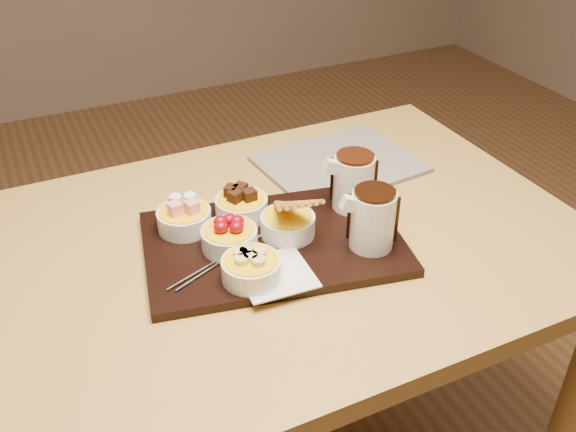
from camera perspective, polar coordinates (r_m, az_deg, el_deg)
name	(u,v)px	position (r m, az deg, el deg)	size (l,w,h in m)	color
dining_table	(266,282)	(1.25, -2.01, -5.85)	(1.20, 0.80, 0.75)	#BD9646
serving_board	(273,243)	(1.17, -1.33, -2.44)	(0.46, 0.30, 0.02)	black
napkin	(275,274)	(1.08, -1.16, -5.17)	(0.12, 0.12, 0.00)	white
bowl_marshmallows	(184,220)	(1.20, -9.19, -0.32)	(0.10, 0.10, 0.04)	silver
bowl_cake	(242,207)	(1.22, -4.15, 0.78)	(0.10, 0.10, 0.04)	silver
bowl_strawberries	(229,239)	(1.14, -5.23, -2.02)	(0.10, 0.10, 0.04)	silver
bowl_biscotti	(288,225)	(1.16, -0.02, -0.83)	(0.10, 0.10, 0.04)	silver
bowl_bananas	(251,269)	(1.06, -3.27, -4.76)	(0.10, 0.10, 0.04)	silver
pitcher_dark_chocolate	(373,220)	(1.13, 7.53, -0.36)	(0.08, 0.08, 0.11)	silver
pitcher_milk_chocolate	(353,182)	(1.23, 5.84, 2.98)	(0.08, 0.08, 0.11)	silver
fondue_skewers	(227,255)	(1.12, -5.47, -3.45)	(0.26, 0.03, 0.01)	silver
newspaper	(339,164)	(1.43, 4.57, 4.62)	(0.32, 0.26, 0.01)	beige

